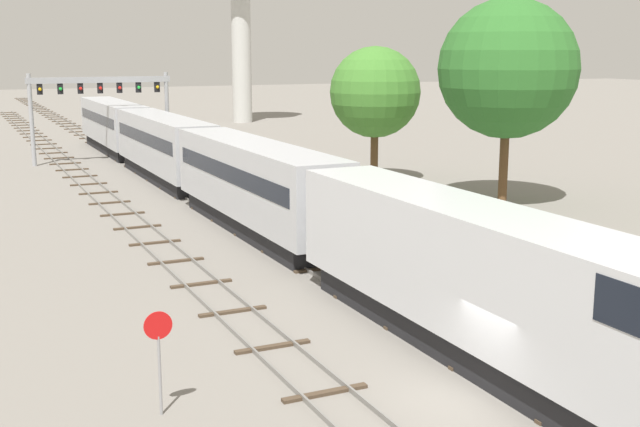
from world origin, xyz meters
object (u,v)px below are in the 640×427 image
at_px(trackside_tree_left, 375,92).
at_px(stop_sign, 159,348).
at_px(signal_gantry, 101,96).
at_px(passenger_train, 200,161).
at_px(trackside_tree_mid, 508,69).

bearing_deg(trackside_tree_left, stop_sign, -127.00).
height_order(signal_gantry, trackside_tree_left, trackside_tree_left).
bearing_deg(passenger_train, trackside_tree_mid, -28.23).
distance_m(passenger_train, signal_gantry, 21.95).
relative_size(passenger_train, stop_sign, 26.95).
xyz_separation_m(signal_gantry, trackside_tree_left, (15.93, -19.80, 0.87)).
bearing_deg(stop_sign, trackside_tree_mid, 37.34).
distance_m(passenger_train, trackside_tree_mid, 20.06).
bearing_deg(trackside_tree_left, signal_gantry, 128.81).
xyz_separation_m(passenger_train, trackside_tree_left, (13.68, 1.81, 3.98)).
bearing_deg(signal_gantry, passenger_train, -84.06).
height_order(passenger_train, trackside_tree_mid, trackside_tree_mid).
relative_size(signal_gantry, stop_sign, 4.20).
bearing_deg(trackside_tree_left, trackside_tree_mid, -73.47).
xyz_separation_m(passenger_train, stop_sign, (-10.00, -29.60, -0.73)).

